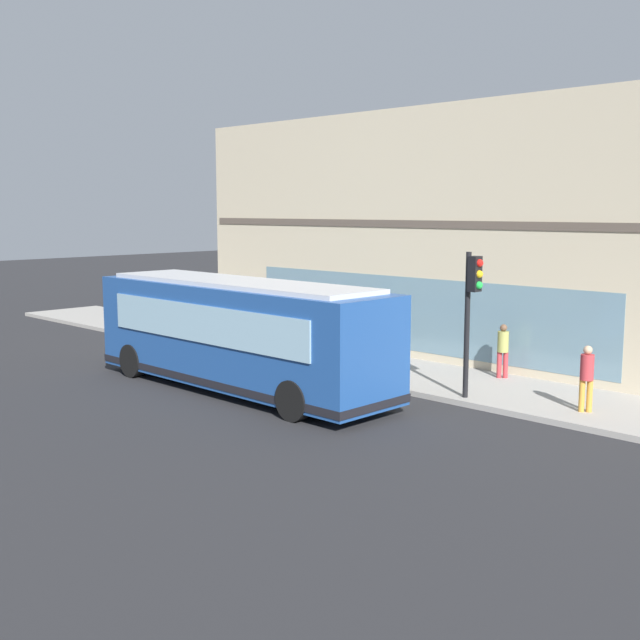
{
  "coord_description": "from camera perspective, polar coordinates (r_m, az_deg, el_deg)",
  "views": [
    {
      "loc": [
        -13.82,
        -15.48,
        5.0
      ],
      "look_at": [
        2.34,
        0.27,
        1.79
      ],
      "focal_mm": 43.82,
      "sensor_mm": 36.0,
      "label": 1
    }
  ],
  "objects": [
    {
      "name": "ground",
      "position": [
        21.34,
        -3.9,
        -5.46
      ],
      "size": [
        120.0,
        120.0,
        0.0
      ],
      "primitive_type": "plane",
      "color": "#262628"
    },
    {
      "name": "sidewalk_curb",
      "position": [
        24.46,
        3.94,
        -3.53
      ],
      "size": [
        3.74,
        40.0,
        0.15
      ],
      "primitive_type": "cube",
      "color": "#9E9991",
      "rests_on": "ground"
    },
    {
      "name": "building_corner",
      "position": [
        29.25,
        12.36,
        6.17
      ],
      "size": [
        9.36,
        20.14,
        8.23
      ],
      "color": "beige",
      "rests_on": "ground"
    },
    {
      "name": "city_bus_nearside",
      "position": [
        21.65,
        -5.98,
        -1.09
      ],
      "size": [
        2.64,
        10.05,
        3.07
      ],
      "color": "#1E478C",
      "rests_on": "ground"
    },
    {
      "name": "traffic_light_near_corner",
      "position": [
        20.21,
        11.03,
        1.66
      ],
      "size": [
        0.32,
        0.49,
        3.78
      ],
      "color": "black",
      "rests_on": "sidewalk_curb"
    },
    {
      "name": "fire_hydrant",
      "position": [
        25.86,
        1.99,
        -1.89
      ],
      "size": [
        0.35,
        0.35,
        0.74
      ],
      "color": "yellow",
      "rests_on": "sidewalk_curb"
    },
    {
      "name": "pedestrian_near_building_entrance",
      "position": [
        23.11,
        13.22,
        -1.96
      ],
      "size": [
        0.32,
        0.32,
        1.57
      ],
      "color": "#B23338",
      "rests_on": "sidewalk_curb"
    },
    {
      "name": "pedestrian_walking_along_curb",
      "position": [
        19.8,
        18.9,
        -3.76
      ],
      "size": [
        0.32,
        0.32,
        1.62
      ],
      "color": "gold",
      "rests_on": "sidewalk_curb"
    },
    {
      "name": "pedestrian_by_light_pole",
      "position": [
        29.54,
        -5.65,
        0.48
      ],
      "size": [
        0.32,
        0.32,
        1.66
      ],
      "color": "silver",
      "rests_on": "sidewalk_curb"
    },
    {
      "name": "newspaper_vending_box",
      "position": [
        28.04,
        -2.11,
        -0.92
      ],
      "size": [
        0.44,
        0.42,
        0.9
      ],
      "color": "#263F99",
      "rests_on": "sidewalk_curb"
    }
  ]
}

